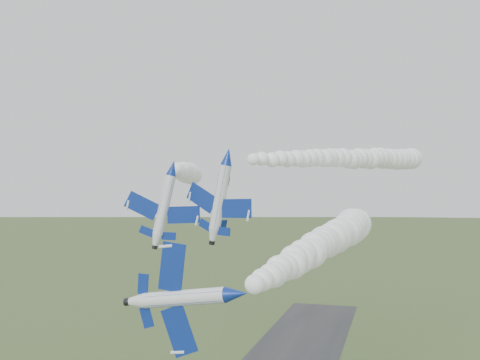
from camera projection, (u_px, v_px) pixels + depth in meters
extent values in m
cylinder|color=white|center=(236.00, 294.00, 43.13)|extent=(1.92, 7.53, 1.49)
cone|color=navy|center=(214.00, 305.00, 38.70)|extent=(1.60, 2.04, 1.49)
cone|color=white|center=(254.00, 285.00, 47.39)|extent=(1.58, 1.68, 1.49)
cylinder|color=black|center=(257.00, 283.00, 48.23)|extent=(0.79, 0.58, 0.76)
ellipsoid|color=black|center=(234.00, 298.00, 41.16)|extent=(1.14, 2.61, 0.99)
cube|color=navy|center=(234.00, 260.00, 44.03)|extent=(0.77, 2.16, 4.06)
cube|color=navy|center=(242.00, 325.00, 43.65)|extent=(0.77, 2.16, 4.06)
cube|color=navy|center=(249.00, 270.00, 46.74)|extent=(0.37, 0.99, 1.77)
cube|color=navy|center=(253.00, 303.00, 46.54)|extent=(0.37, 0.99, 1.77)
cube|color=navy|center=(263.00, 286.00, 46.06)|extent=(2.03, 1.53, 0.36)
cylinder|color=white|center=(173.00, 168.00, 76.74)|extent=(4.36, 8.66, 1.81)
cone|color=navy|center=(169.00, 166.00, 71.37)|extent=(2.41, 2.68, 1.81)
cone|color=white|center=(176.00, 170.00, 81.90)|extent=(2.29, 2.30, 1.81)
cylinder|color=black|center=(176.00, 170.00, 82.91)|extent=(1.06, 0.86, 0.92)
ellipsoid|color=black|center=(172.00, 163.00, 74.57)|extent=(2.05, 3.15, 1.21)
cube|color=navy|center=(152.00, 165.00, 77.46)|extent=(5.11, 3.73, 1.15)
cube|color=navy|center=(193.00, 174.00, 77.62)|extent=(5.11, 3.73, 1.15)
cube|color=navy|center=(165.00, 167.00, 80.95)|extent=(2.25, 1.68, 0.54)
cube|color=navy|center=(186.00, 172.00, 81.03)|extent=(2.25, 1.68, 0.54)
cube|color=navy|center=(177.00, 161.00, 80.79)|extent=(1.07, 1.73, 2.20)
cylinder|color=white|center=(228.00, 157.00, 73.51)|extent=(4.92, 9.10, 1.93)
cone|color=navy|center=(201.00, 154.00, 68.94)|extent=(2.62, 2.88, 1.93)
cone|color=white|center=(250.00, 159.00, 77.90)|extent=(2.47, 2.47, 1.93)
cylinder|color=black|center=(255.00, 159.00, 78.76)|extent=(1.14, 0.94, 0.98)
ellipsoid|color=black|center=(218.00, 151.00, 71.58)|extent=(2.27, 3.34, 1.28)
cube|color=navy|center=(214.00, 154.00, 76.09)|extent=(5.42, 4.08, 1.26)
cube|color=navy|center=(249.00, 163.00, 72.34)|extent=(5.42, 4.08, 1.26)
cube|color=navy|center=(237.00, 156.00, 78.12)|extent=(2.39, 1.83, 0.59)
cube|color=navy|center=(256.00, 161.00, 76.12)|extent=(2.39, 1.83, 0.59)
cube|color=navy|center=(247.00, 149.00, 76.77)|extent=(1.21, 1.83, 2.32)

